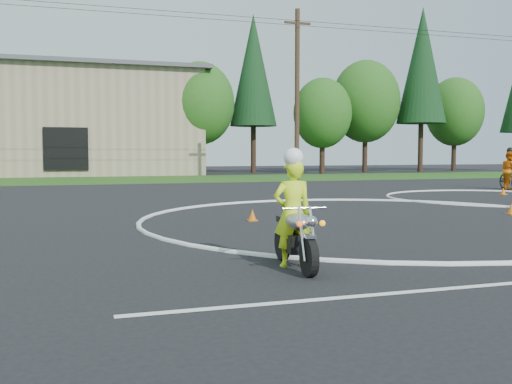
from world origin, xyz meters
name	(u,v)px	position (x,y,z in m)	size (l,w,h in m)	color
ground	(444,236)	(0.00, 0.00, 0.00)	(120.00, 120.00, 0.00)	black
grass_strip	(193,179)	(0.00, 27.00, 0.01)	(120.00, 10.00, 0.02)	#1E4714
course_markings	(416,212)	(2.17, 4.35, 0.01)	(19.05, 19.05, 0.12)	silver
primary_motorcycle	(296,237)	(-4.19, -2.16, 0.48)	(0.66, 1.88, 0.99)	black
rider_primary_grp	(293,210)	(-4.20, -2.03, 0.88)	(0.63, 0.43, 1.83)	#D7FD1A
rider_second_grp	(509,175)	(12.21, 11.91, 0.70)	(1.34, 2.20, 2.00)	black
treeline	(345,96)	(14.78, 34.61, 6.62)	(38.20, 8.10, 14.52)	#382619
utility_poles	(297,93)	(5.00, 21.00, 5.20)	(41.60, 1.12, 10.00)	#473321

